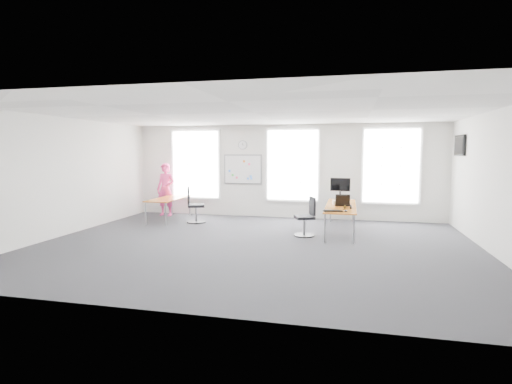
% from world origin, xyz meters
% --- Properties ---
extents(floor, '(10.00, 10.00, 0.00)m').
position_xyz_m(floor, '(0.00, 0.00, 0.00)').
color(floor, '#28282D').
rests_on(floor, ground).
extents(ceiling, '(10.00, 10.00, 0.00)m').
position_xyz_m(ceiling, '(0.00, 0.00, 3.00)').
color(ceiling, white).
rests_on(ceiling, ground).
extents(wall_back, '(10.00, 0.00, 10.00)m').
position_xyz_m(wall_back, '(0.00, 4.00, 1.50)').
color(wall_back, white).
rests_on(wall_back, ground).
extents(wall_front, '(10.00, 0.00, 10.00)m').
position_xyz_m(wall_front, '(0.00, -4.00, 1.50)').
color(wall_front, white).
rests_on(wall_front, ground).
extents(wall_left, '(0.00, 10.00, 10.00)m').
position_xyz_m(wall_left, '(-5.00, 0.00, 1.50)').
color(wall_left, white).
rests_on(wall_left, ground).
extents(wall_right, '(0.00, 10.00, 10.00)m').
position_xyz_m(wall_right, '(5.00, 0.00, 1.50)').
color(wall_right, white).
rests_on(wall_right, ground).
extents(window_left, '(1.60, 0.06, 2.20)m').
position_xyz_m(window_left, '(-3.00, 3.97, 1.70)').
color(window_left, silver).
rests_on(window_left, wall_back).
extents(window_mid, '(1.60, 0.06, 2.20)m').
position_xyz_m(window_mid, '(0.30, 3.97, 1.70)').
color(window_mid, silver).
rests_on(window_mid, wall_back).
extents(window_right, '(1.60, 0.06, 2.20)m').
position_xyz_m(window_right, '(3.30, 3.97, 1.70)').
color(window_right, silver).
rests_on(window_right, wall_back).
extents(desk_right, '(0.78, 2.93, 0.71)m').
position_xyz_m(desk_right, '(1.88, 2.04, 0.67)').
color(desk_right, orange).
rests_on(desk_right, ground).
extents(desk_left, '(0.76, 1.90, 0.69)m').
position_xyz_m(desk_left, '(-3.38, 2.65, 0.64)').
color(desk_left, orange).
rests_on(desk_left, ground).
extents(chair_right, '(0.58, 0.58, 0.99)m').
position_xyz_m(chair_right, '(1.05, 1.29, 0.43)').
color(chair_right, black).
rests_on(chair_right, ground).
extents(chair_left, '(0.63, 0.63, 1.07)m').
position_xyz_m(chair_left, '(-2.46, 2.42, 0.47)').
color(chair_left, black).
rests_on(chair_left, ground).
extents(person, '(0.68, 0.49, 1.76)m').
position_xyz_m(person, '(-3.87, 3.44, 0.88)').
color(person, '#E53881').
rests_on(person, ground).
extents(whiteboard, '(1.20, 0.03, 0.90)m').
position_xyz_m(whiteboard, '(-1.35, 3.97, 1.55)').
color(whiteboard, white).
rests_on(whiteboard, wall_back).
extents(wall_clock, '(0.30, 0.04, 0.30)m').
position_xyz_m(wall_clock, '(-1.35, 3.97, 2.35)').
color(wall_clock, gray).
rests_on(wall_clock, wall_back).
extents(tv, '(0.06, 0.90, 0.55)m').
position_xyz_m(tv, '(4.95, 3.00, 2.30)').
color(tv, black).
rests_on(tv, wall_right).
extents(keyboard, '(0.48, 0.30, 0.02)m').
position_xyz_m(keyboard, '(1.72, 0.86, 0.72)').
color(keyboard, black).
rests_on(keyboard, desk_right).
extents(mouse, '(0.09, 0.13, 0.05)m').
position_xyz_m(mouse, '(2.02, 0.86, 0.74)').
color(mouse, black).
rests_on(mouse, desk_right).
extents(lens_cap, '(0.08, 0.08, 0.01)m').
position_xyz_m(lens_cap, '(1.98, 1.21, 0.72)').
color(lens_cap, black).
rests_on(lens_cap, desk_right).
extents(headphones, '(0.19, 0.10, 0.11)m').
position_xyz_m(headphones, '(2.05, 1.39, 0.76)').
color(headphones, black).
rests_on(headphones, desk_right).
extents(laptop_sleeve, '(0.38, 0.22, 0.30)m').
position_xyz_m(laptop_sleeve, '(1.92, 1.83, 0.86)').
color(laptop_sleeve, black).
rests_on(laptop_sleeve, desk_right).
extents(paper_stack, '(0.37, 0.31, 0.11)m').
position_xyz_m(paper_stack, '(1.82, 2.18, 0.77)').
color(paper_stack, beige).
rests_on(paper_stack, desk_right).
extents(monitor, '(0.58, 0.24, 0.65)m').
position_xyz_m(monitor, '(1.82, 3.27, 1.10)').
color(monitor, black).
rests_on(monitor, desk_right).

